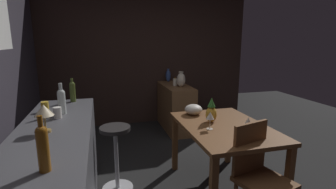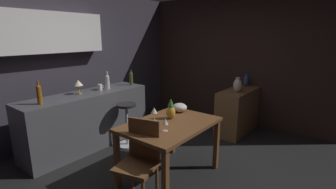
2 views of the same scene
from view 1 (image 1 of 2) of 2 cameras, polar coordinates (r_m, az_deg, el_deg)
name	(u,v)px [view 1 (image 1 of 2)]	position (r m, az deg, el deg)	size (l,w,h in m)	color
wall_side_right	(137,57)	(4.91, -7.05, 8.46)	(0.10, 4.40, 2.60)	#33231E
dining_table	(224,134)	(2.76, 12.55, -8.61)	(1.21, 0.85, 0.74)	brown
kitchen_counter	(58,177)	(2.50, -23.55, -16.68)	(2.10, 0.60, 0.90)	#4C4C51
sideboard_cabinet	(175,107)	(4.64, 1.64, -2.82)	(1.10, 0.44, 0.82)	brown
chair_near_window	(258,173)	(2.39, 19.73, -16.34)	(0.49, 0.49, 0.92)	brown
bar_stool	(116,157)	(2.83, -11.60, -13.69)	(0.34, 0.34, 0.73)	#262323
wine_glass_left	(210,116)	(2.54, 9.51, -4.82)	(0.08, 0.08, 0.18)	silver
wine_glass_right	(248,121)	(2.56, 17.67, -5.82)	(0.07, 0.07, 0.15)	silver
pineapple_centerpiece	(211,112)	(2.77, 9.74, -3.84)	(0.12, 0.12, 0.27)	gold
fruit_bowl	(193,109)	(3.03, 5.77, -3.38)	(0.21, 0.21, 0.12)	beige
wine_bottle_olive	(72,91)	(3.16, -20.78, 0.84)	(0.07, 0.07, 0.28)	#475623
wine_bottle_clear	(62,100)	(2.68, -22.92, -1.19)	(0.07, 0.07, 0.31)	silver
wine_bottle_amber	(43,146)	(1.56, -26.44, -10.45)	(0.06, 0.06, 0.32)	#8C5114
cup_white	(57,113)	(2.57, -23.71, -3.78)	(0.11, 0.07, 0.10)	white
cup_mustard	(45,107)	(2.86, -26.04, -2.48)	(0.11, 0.07, 0.10)	gold
counter_lamp	(44,112)	(2.19, -26.25, -3.52)	(0.14, 0.14, 0.23)	#A58447
pillar_candle_tall	(175,82)	(4.47, 1.62, 2.80)	(0.08, 0.08, 0.15)	white
vase_ceramic_blue	(168,76)	(4.89, 0.03, 4.29)	(0.10, 0.10, 0.25)	#334C8C
vase_ceramic_ivory	(181,80)	(4.35, 2.96, 3.37)	(0.15, 0.15, 0.27)	beige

